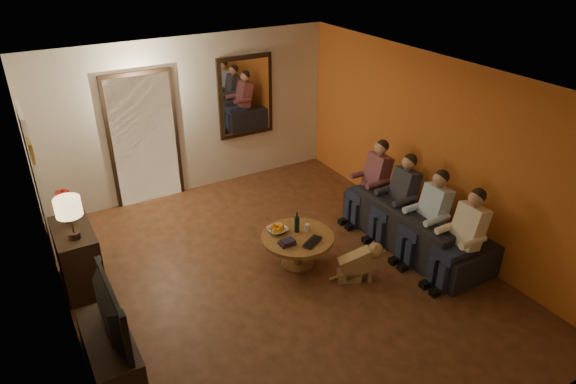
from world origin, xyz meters
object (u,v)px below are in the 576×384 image
table_lamp (71,218)px  person_c (399,201)px  person_d (373,185)px  laptop (315,243)px  person_b (429,220)px  coffee_table (297,250)px  tv (102,313)px  wine_bottle (297,222)px  dog (358,262)px  person_a (463,241)px  dresser (78,257)px  bowl (278,230)px  sofa (417,224)px  tv_stand (111,351)px

table_lamp → person_c: size_ratio=0.45×
person_d → laptop: (-1.52, -0.75, -0.14)m
person_b → coffee_table: person_b is taller
tv → person_b: size_ratio=0.91×
person_d → laptop: 1.70m
wine_bottle → laptop: size_ratio=0.94×
dog → person_a: bearing=-5.7°
tv → dog: bearing=-91.9°
table_lamp → dog: table_lamp is taller
dresser → bowl: bearing=-17.9°
person_b → laptop: bearing=163.4°
person_b → person_d: bearing=90.0°
coffee_table → sofa: bearing=-14.1°
bowl → laptop: 0.57m
person_a → bowl: bearing=139.2°
person_c → person_d: 0.60m
dog → person_d: bearing=69.9°
person_b → coffee_table: 1.82m
person_c → laptop: size_ratio=3.65×
tv_stand → bowl: size_ratio=4.46×
sofa → person_a: size_ratio=1.92×
person_d → person_b: bearing=-90.0°
person_c → table_lamp: bearing=167.7°
dog → wine_bottle: bearing=144.0°
tv → bowl: size_ratio=4.21×
person_a → person_d: size_ratio=1.00×
person_a → wine_bottle: size_ratio=3.87×
table_lamp → laptop: bearing=-21.5°
person_a → person_c: (0.00, 1.20, 0.00)m
laptop → tv_stand: bearing=157.7°
person_a → person_b: same height
tv_stand → coffee_table: size_ratio=1.19×
table_lamp → coffee_table: bearing=-16.8°
dresser → person_d: size_ratio=0.77×
person_a → person_c: same height
bowl → laptop: (0.28, -0.50, -0.02)m
dresser → sofa: bearing=-18.4°
tv → person_a: person_a is taller
sofa → dresser: bearing=70.8°
tv → person_c: person_c is taller
tv → wine_bottle: tv is taller
bowl → tv: bearing=-161.9°
bowl → laptop: bowl is taller
table_lamp → tv: (0.00, -1.36, -0.39)m
tv → dog: tv is taller
dresser → tv: 1.60m
dresser → person_a: size_ratio=0.77×
bowl → person_c: bearing=-11.1°
person_d → laptop: size_ratio=3.65×
bowl → coffee_table: bearing=-50.7°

